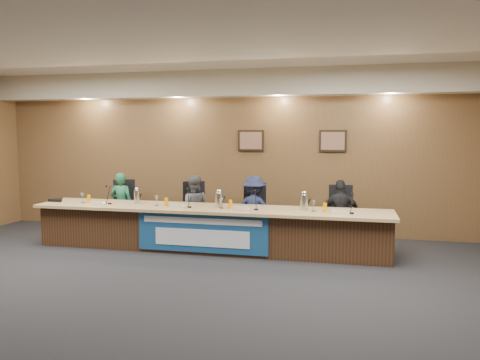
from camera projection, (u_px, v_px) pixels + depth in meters
The scene contains 40 objects.
floor at pixel (152, 297), 5.72m from camera, with size 10.00×10.00×0.00m, color black.
ceiling at pixel (147, 29), 5.40m from camera, with size 10.00×8.00×0.04m, color silver.
wall_back at pixel (232, 153), 9.44m from camera, with size 10.00×0.04×3.20m, color brown.
soffit at pixel (229, 84), 9.06m from camera, with size 10.00×0.50×0.50m, color beige.
dais_body at pixel (209, 230), 8.01m from camera, with size 6.00×0.80×0.70m, color #3B2313.
dais_top at pixel (208, 209), 7.93m from camera, with size 6.10×0.95×0.05m, color tan.
banner at pixel (202, 233), 7.61m from camera, with size 2.20×0.02×0.65m, color navy.
banner_text_upper at pixel (201, 221), 7.57m from camera, with size 2.00×0.01×0.10m, color silver.
banner_text_lower at pixel (202, 238), 7.60m from camera, with size 1.60×0.01×0.28m, color silver.
wall_photo_left at pixel (251, 141), 9.29m from camera, with size 0.52×0.04×0.42m, color black.
wall_photo_right at pixel (333, 141), 8.93m from camera, with size 0.52×0.04×0.42m, color black.
panelist_a at pixel (121, 204), 9.07m from camera, with size 0.45×0.30×1.24m, color #1A5536.
panelist_b at pixel (193, 208), 8.74m from camera, with size 0.59×0.46×1.22m, color #4F5054.
panelist_c at pixel (254, 210), 8.47m from camera, with size 0.80×0.46×1.23m, color #171C3A.
panelist_d at pixel (341, 214), 8.13m from camera, with size 0.70×0.29×1.20m, color black.
office_chair_a at pixel (124, 211), 9.18m from camera, with size 0.48×0.48×0.08m, color black.
office_chair_b at pixel (195, 214), 8.85m from camera, with size 0.48×0.48×0.08m, color black.
office_chair_c at pixel (255, 216), 8.58m from camera, with size 0.48×0.48×0.08m, color black.
office_chair_d at pixel (341, 220), 8.23m from camera, with size 0.48×0.48×0.08m, color black.
nameplate_a at pixel (96, 203), 8.10m from camera, with size 0.24×0.06×0.09m, color white.
microphone_a at pixel (110, 203), 8.26m from camera, with size 0.07×0.07×0.02m, color black.
juice_glass_a at pixel (89, 199), 8.39m from camera, with size 0.06×0.06×0.15m, color orange.
water_glass_a at pixel (83, 198), 8.40m from camera, with size 0.08×0.08×0.18m, color silver.
nameplate_b at pixel (176, 205), 7.82m from camera, with size 0.24×0.06×0.09m, color white.
microphone_b at pixel (189, 207), 7.86m from camera, with size 0.07×0.07×0.02m, color black.
juice_glass_b at pixel (166, 202), 8.00m from camera, with size 0.06×0.06×0.15m, color orange.
water_glass_b at pixel (157, 201), 8.06m from camera, with size 0.08×0.08×0.18m, color silver.
nameplate_c at pixel (241, 208), 7.50m from camera, with size 0.24×0.06×0.09m, color white.
microphone_c at pixel (256, 209), 7.62m from camera, with size 0.07×0.07×0.02m, color black.
juice_glass_c at pixel (230, 204), 7.77m from camera, with size 0.06×0.06×0.15m, color orange.
water_glass_c at pixel (221, 203), 7.77m from camera, with size 0.08×0.08×0.18m, color silver.
nameplate_d at pixel (339, 211), 7.22m from camera, with size 0.24×0.06×0.09m, color white.
microphone_d at pixel (352, 213), 7.27m from camera, with size 0.07×0.07×0.02m, color black.
juice_glass_d at pixel (325, 208), 7.40m from camera, with size 0.06×0.06×0.15m, color orange.
water_glass_d at pixel (314, 206), 7.48m from camera, with size 0.08×0.08×0.18m, color silver.
carafe_left at pixel (137, 197), 8.31m from camera, with size 0.11×0.11×0.24m, color silver.
carafe_mid at pixel (219, 200), 7.89m from camera, with size 0.13×0.13×0.25m, color silver.
carafe_right at pixel (304, 202), 7.60m from camera, with size 0.13×0.13×0.25m, color silver.
speakerphone at pixel (57, 200), 8.57m from camera, with size 0.32×0.32×0.05m, color black.
paper_stack at pixel (340, 212), 7.41m from camera, with size 0.22×0.30×0.01m, color white.
Camera 1 is at (2.31, -5.16, 2.01)m, focal length 35.00 mm.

